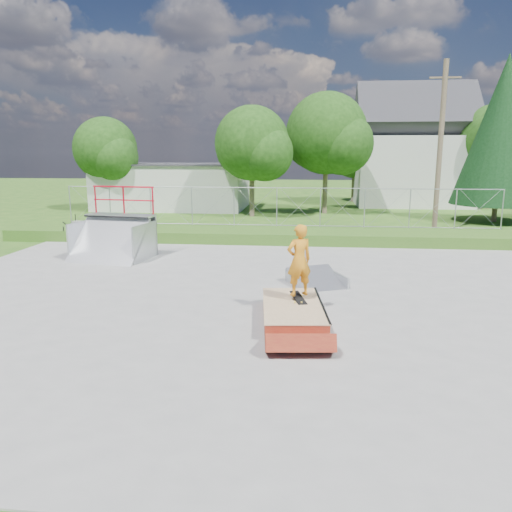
{
  "coord_description": "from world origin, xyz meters",
  "views": [
    {
      "loc": [
        1.44,
        -12.5,
        3.89
      ],
      "look_at": [
        0.05,
        0.79,
        1.1
      ],
      "focal_mm": 35.0,
      "sensor_mm": 36.0,
      "label": 1
    }
  ],
  "objects": [
    {
      "name": "gable_house",
      "position": [
        9.0,
        26.0,
        3.84
      ],
      "size": [
        8.4,
        6.08,
        8.94
      ],
      "color": "#B8B8B4",
      "rests_on": "ground"
    },
    {
      "name": "tree_right_far",
      "position": [
        14.27,
        23.82,
        4.54
      ],
      "size": [
        5.1,
        4.8,
        7.12
      ],
      "color": "brown",
      "rests_on": "ground"
    },
    {
      "name": "chain_link_fence",
      "position": [
        0.0,
        10.5,
        1.4
      ],
      "size": [
        20.0,
        0.06,
        1.8
      ],
      "primitive_type": null,
      "color": "#9A9CA3",
      "rests_on": "grass_berm"
    },
    {
      "name": "tree_back_mid",
      "position": [
        5.21,
        27.86,
        3.63
      ],
      "size": [
        4.08,
        3.84,
        5.7
      ],
      "color": "brown",
      "rests_on": "ground"
    },
    {
      "name": "utility_pole",
      "position": [
        7.5,
        12.0,
        4.0
      ],
      "size": [
        0.24,
        0.24,
        8.0
      ],
      "primitive_type": "cylinder",
      "color": "brown",
      "rests_on": "ground"
    },
    {
      "name": "tree_left_far",
      "position": [
        -11.77,
        19.85,
        3.94
      ],
      "size": [
        4.42,
        4.16,
        6.18
      ],
      "color": "brown",
      "rests_on": "ground"
    },
    {
      "name": "grass_berm",
      "position": [
        0.0,
        9.5,
        0.25
      ],
      "size": [
        24.0,
        3.0,
        0.5
      ],
      "primitive_type": "cube",
      "color": "#2B5A19",
      "rests_on": "ground"
    },
    {
      "name": "skateboard",
      "position": [
        1.26,
        -0.99,
        0.47
      ],
      "size": [
        0.45,
        0.82,
        0.13
      ],
      "primitive_type": "cube",
      "rotation": [
        0.14,
        0.0,
        0.31
      ],
      "color": "black",
      "rests_on": "grind_box"
    },
    {
      "name": "conifer_tree",
      "position": [
        12.0,
        17.0,
        5.05
      ],
      "size": [
        5.04,
        5.04,
        9.1
      ],
      "color": "brown",
      "rests_on": "ground"
    },
    {
      "name": "utility_building_flat",
      "position": [
        -8.0,
        22.0,
        1.5
      ],
      "size": [
        10.0,
        6.0,
        3.0
      ],
      "primitive_type": "cube",
      "color": "#B8B8B4",
      "rests_on": "ground"
    },
    {
      "name": "tree_center",
      "position": [
        2.78,
        19.81,
        4.85
      ],
      "size": [
        5.44,
        5.12,
        7.6
      ],
      "color": "brown",
      "rests_on": "ground"
    },
    {
      "name": "tree_left_near",
      "position": [
        -1.75,
        17.83,
        4.24
      ],
      "size": [
        4.76,
        4.48,
        6.65
      ],
      "color": "brown",
      "rests_on": "ground"
    },
    {
      "name": "flat_bank_ramp",
      "position": [
        1.74,
        1.86,
        0.22
      ],
      "size": [
        1.9,
        1.95,
        0.43
      ],
      "primitive_type": null,
      "rotation": [
        0.0,
        0.0,
        0.41
      ],
      "color": "#B0B3B9",
      "rests_on": "concrete_pad"
    },
    {
      "name": "concrete_stairs",
      "position": [
        -8.5,
        8.7,
        0.4
      ],
      "size": [
        1.5,
        1.6,
        0.8
      ],
      "primitive_type": null,
      "color": "gray",
      "rests_on": "ground"
    },
    {
      "name": "grind_box",
      "position": [
        1.14,
        -1.35,
        0.21
      ],
      "size": [
        1.65,
        2.96,
        0.42
      ],
      "rotation": [
        0.0,
        0.0,
        0.1
      ],
      "color": "maroon",
      "rests_on": "concrete_pad"
    },
    {
      "name": "skater",
      "position": [
        1.26,
        -0.99,
        1.32
      ],
      "size": [
        0.74,
        0.65,
        1.71
      ],
      "primitive_type": "imported",
      "rotation": [
        0.0,
        0.0,
        3.62
      ],
      "color": "orange",
      "rests_on": "grind_box"
    },
    {
      "name": "concrete_pad",
      "position": [
        0.0,
        0.0,
        0.02
      ],
      "size": [
        20.0,
        16.0,
        0.04
      ],
      "primitive_type": "cube",
      "color": "gray",
      "rests_on": "ground"
    },
    {
      "name": "quarter_pipe",
      "position": [
        -5.72,
        4.85,
        1.31
      ],
      "size": [
        2.92,
        2.58,
        2.62
      ],
      "primitive_type": null,
      "rotation": [
        0.0,
        0.0,
        -0.15
      ],
      "color": "#B0B3B9",
      "rests_on": "concrete_pad"
    },
    {
      "name": "ground",
      "position": [
        0.0,
        0.0,
        0.0
      ],
      "size": [
        120.0,
        120.0,
        0.0
      ],
      "primitive_type": "plane",
      "color": "#2B5A19",
      "rests_on": "ground"
    }
  ]
}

